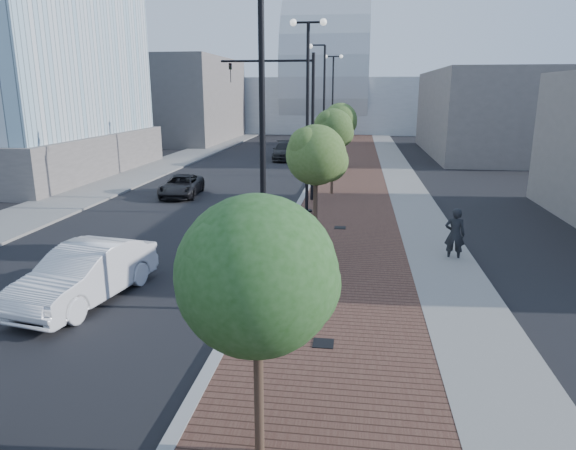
# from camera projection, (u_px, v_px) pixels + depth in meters

# --- Properties ---
(sidewalk) EXTENTS (7.00, 140.00, 0.12)m
(sidewalk) POSITION_uv_depth(u_px,v_px,m) (362.00, 165.00, 42.95)
(sidewalk) COLOR #4C2D23
(sidewalk) RESTS_ON ground
(concrete_strip) EXTENTS (2.40, 140.00, 0.13)m
(concrete_strip) POSITION_uv_depth(u_px,v_px,m) (395.00, 166.00, 42.60)
(concrete_strip) COLOR slate
(concrete_strip) RESTS_ON ground
(curb) EXTENTS (0.30, 140.00, 0.14)m
(curb) POSITION_uv_depth(u_px,v_px,m) (321.00, 164.00, 43.40)
(curb) COLOR gray
(curb) RESTS_ON ground
(west_sidewalk) EXTENTS (4.00, 140.00, 0.12)m
(west_sidewalk) POSITION_uv_depth(u_px,v_px,m) (173.00, 162.00, 45.09)
(west_sidewalk) COLOR slate
(west_sidewalk) RESTS_ON ground
(white_sedan) EXTENTS (2.60, 5.30, 1.67)m
(white_sedan) POSITION_uv_depth(u_px,v_px,m) (85.00, 274.00, 15.05)
(white_sedan) COLOR silver
(white_sedan) RESTS_ON ground
(dark_car_mid) EXTENTS (2.42, 4.56, 1.22)m
(dark_car_mid) POSITION_uv_depth(u_px,v_px,m) (181.00, 186.00, 30.44)
(dark_car_mid) COLOR black
(dark_car_mid) RESTS_ON ground
(dark_car_far) EXTENTS (2.68, 5.58, 1.57)m
(dark_car_far) POSITION_uv_depth(u_px,v_px,m) (285.00, 151.00, 46.72)
(dark_car_far) COLOR black
(dark_car_far) RESTS_ON ground
(pedestrian) EXTENTS (0.78, 0.57, 1.98)m
(pedestrian) POSITION_uv_depth(u_px,v_px,m) (455.00, 234.00, 18.63)
(pedestrian) COLOR black
(pedestrian) RESTS_ON ground
(streetlight_1) EXTENTS (1.44, 0.56, 9.21)m
(streetlight_1) POSITION_uv_depth(u_px,v_px,m) (259.00, 157.00, 13.49)
(streetlight_1) COLOR black
(streetlight_1) RESTS_ON ground
(streetlight_2) EXTENTS (1.72, 0.56, 9.28)m
(streetlight_2) POSITION_uv_depth(u_px,v_px,m) (307.00, 117.00, 24.87)
(streetlight_2) COLOR black
(streetlight_2) RESTS_ON ground
(streetlight_3) EXTENTS (1.44, 0.56, 9.21)m
(streetlight_3) POSITION_uv_depth(u_px,v_px,m) (322.00, 116.00, 36.51)
(streetlight_3) COLOR black
(streetlight_3) RESTS_ON ground
(streetlight_4) EXTENTS (1.72, 0.56, 9.28)m
(streetlight_4) POSITION_uv_depth(u_px,v_px,m) (332.00, 105.00, 47.89)
(streetlight_4) COLOR black
(streetlight_4) RESTS_ON ground
(traffic_mast) EXTENTS (5.09, 0.20, 8.00)m
(traffic_mast) POSITION_uv_depth(u_px,v_px,m) (296.00, 111.00, 27.82)
(traffic_mast) COLOR black
(traffic_mast) RESTS_ON ground
(tree_0) EXTENTS (2.55, 2.53, 4.54)m
(tree_0) POSITION_uv_depth(u_px,v_px,m) (260.00, 276.00, 7.88)
(tree_0) COLOR #382619
(tree_0) RESTS_ON ground
(tree_1) EXTENTS (2.24, 2.17, 4.90)m
(tree_1) POSITION_uv_depth(u_px,v_px,m) (317.00, 156.00, 18.29)
(tree_1) COLOR #382619
(tree_1) RESTS_ON ground
(tree_2) EXTENTS (2.39, 2.34, 5.09)m
(tree_2) POSITION_uv_depth(u_px,v_px,m) (334.00, 129.00, 29.78)
(tree_2) COLOR #382619
(tree_2) RESTS_ON ground
(tree_3) EXTENTS (2.70, 2.70, 5.17)m
(tree_3) POSITION_uv_depth(u_px,v_px,m) (341.00, 120.00, 41.32)
(tree_3) COLOR #382619
(tree_3) RESTS_ON ground
(convention_center) EXTENTS (50.00, 30.00, 50.00)m
(convention_center) POSITION_uv_depth(u_px,v_px,m) (329.00, 92.00, 85.34)
(convention_center) COLOR #A3A9AD
(convention_center) RESTS_ON ground
(commercial_block_nw) EXTENTS (14.00, 20.00, 10.00)m
(commercial_block_nw) POSITION_uv_depth(u_px,v_px,m) (173.00, 100.00, 63.94)
(commercial_block_nw) COLOR #655F5B
(commercial_block_nw) RESTS_ON ground
(commercial_block_ne) EXTENTS (12.00, 22.00, 8.00)m
(commercial_block_ne) POSITION_uv_depth(u_px,v_px,m) (493.00, 113.00, 49.94)
(commercial_block_ne) COLOR #605A56
(commercial_block_ne) RESTS_ON ground
(utility_cover_1) EXTENTS (0.50, 0.50, 0.02)m
(utility_cover_1) POSITION_uv_depth(u_px,v_px,m) (323.00, 343.00, 12.38)
(utility_cover_1) COLOR black
(utility_cover_1) RESTS_ON sidewalk
(utility_cover_2) EXTENTS (0.50, 0.50, 0.02)m
(utility_cover_2) POSITION_uv_depth(u_px,v_px,m) (340.00, 228.00, 22.93)
(utility_cover_2) COLOR black
(utility_cover_2) RESTS_ON sidewalk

